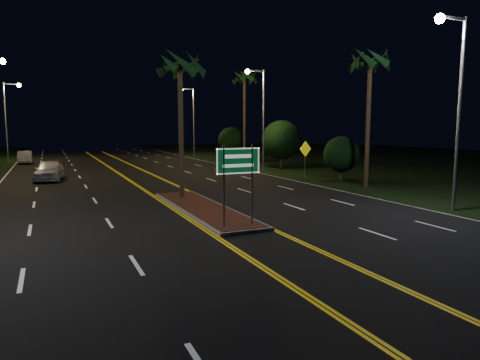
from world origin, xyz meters
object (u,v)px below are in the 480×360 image
palm_right_near (370,61)px  car_far (25,156)px  palm_right_far (244,78)px  shrub_near (341,154)px  palm_median (180,65)px  streetlight_right_near (455,91)px  streetlight_right_mid (260,108)px  streetlight_right_far (191,114)px  shrub_far (231,140)px  streetlight_left_far (9,112)px  highway_sign (238,169)px  warning_sign (305,154)px  shrub_mid (281,140)px  car_near (49,169)px  median_island (203,208)px

palm_right_near → car_far: palm_right_near is taller
palm_right_near → palm_right_far: 20.02m
palm_right_near → palm_right_far: palm_right_far is taller
palm_right_near → shrub_near: bearing=76.0°
palm_median → car_far: 31.65m
streetlight_right_near → palm_right_near: (1.89, 8.00, 2.56)m
streetlight_right_mid → streetlight_right_far: 20.00m
palm_right_far → shrub_far: bearing=80.5°
streetlight_left_far → palm_right_far: 27.50m
streetlight_left_far → palm_median: 35.18m
streetlight_right_mid → shrub_far: streetlight_right_mid is taller
streetlight_right_mid → car_far: 27.19m
palm_right_near → highway_sign: bearing=-150.0°
warning_sign → shrub_mid: bearing=60.2°
shrub_mid → warning_sign: size_ratio=1.59×
car_near → car_far: size_ratio=1.14×
warning_sign → shrub_near: bearing=-57.2°
streetlight_right_far → shrub_far: size_ratio=2.27×
streetlight_left_far → car_far: size_ratio=1.93×
streetlight_left_far → car_far: 6.42m
shrub_far → streetlight_right_mid: bearing=-102.8°
palm_right_near → shrub_far: palm_right_near is taller
palm_right_near → shrub_near: size_ratio=2.82×
shrub_far → palm_median: bearing=-118.4°
palm_right_far → shrub_near: 17.56m
car_near → warning_sign: 19.48m
shrub_mid → warning_sign: (-2.47, -8.08, -0.80)m
shrub_near → shrub_far: shrub_far is taller
streetlight_left_far → highway_sign: bearing=-75.6°
highway_sign → palm_right_far: (12.80, 27.20, 6.74)m
shrub_mid → palm_median: bearing=-136.0°
highway_sign → palm_right_near: bearing=30.0°
highway_sign → shrub_mid: (14.00, 21.20, 0.32)m
car_far → streetlight_left_far: bearing=110.8°
streetlight_right_near → palm_right_far: 28.30m
streetlight_right_near → palm_right_near: size_ratio=0.97×
highway_sign → shrub_mid: shrub_mid is taller
palm_right_far → palm_median: bearing=-123.3°
streetlight_right_far → palm_median: size_ratio=1.08×
median_island → streetlight_right_mid: 19.20m
median_island → streetlight_right_mid: size_ratio=1.14×
streetlight_left_far → warning_sign: streetlight_left_far is taller
streetlight_left_far → streetlight_right_near: bearing=-63.2°
streetlight_right_near → palm_median: 13.69m
highway_sign → shrub_near: (13.50, 11.20, -0.46)m
palm_right_far → warning_sign: (-1.27, -14.08, -7.22)m
median_island → streetlight_right_far: size_ratio=1.14×
median_island → car_far: 34.34m
warning_sign → shrub_far: bearing=70.7°
palm_median → car_near: (-6.71, 12.17, -6.39)m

